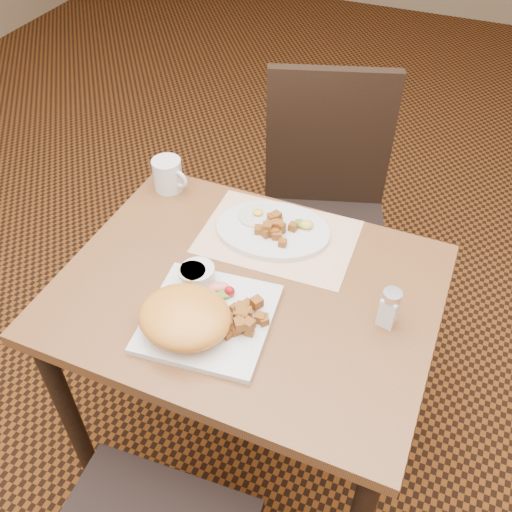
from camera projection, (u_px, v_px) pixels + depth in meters
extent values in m
plane|color=black|center=(249.00, 442.00, 1.89)|extent=(8.00, 8.00, 0.00)
cube|color=brown|center=(247.00, 292.00, 1.39)|extent=(0.90, 0.70, 0.03)
cylinder|color=black|center=(71.00, 418.00, 1.56)|extent=(0.05, 0.05, 0.71)
cylinder|color=black|center=(176.00, 274.00, 1.96)|extent=(0.05, 0.05, 0.71)
cylinder|color=black|center=(408.00, 347.00, 1.73)|extent=(0.05, 0.05, 0.71)
cylinder|color=black|center=(123.00, 504.00, 1.53)|extent=(0.04, 0.04, 0.42)
cube|color=black|center=(322.00, 239.00, 1.95)|extent=(0.53, 0.53, 0.05)
cylinder|color=black|center=(363.00, 256.00, 2.23)|extent=(0.04, 0.04, 0.42)
cylinder|color=black|center=(369.00, 327.00, 1.97)|extent=(0.04, 0.04, 0.42)
cylinder|color=black|center=(272.00, 251.00, 2.25)|extent=(0.04, 0.04, 0.42)
cylinder|color=black|center=(265.00, 321.00, 2.00)|extent=(0.04, 0.04, 0.42)
cube|color=black|center=(329.00, 139.00, 1.91)|extent=(0.41, 0.17, 0.50)
cube|color=white|center=(278.00, 237.00, 1.51)|extent=(0.41, 0.30, 0.00)
cube|color=silver|center=(209.00, 318.00, 1.29)|extent=(0.31, 0.31, 0.02)
ellipsoid|color=orange|center=(185.00, 317.00, 1.24)|extent=(0.21, 0.19, 0.08)
ellipsoid|color=orange|center=(192.00, 334.00, 1.23)|extent=(0.08, 0.07, 0.03)
ellipsoid|color=orange|center=(169.00, 306.00, 1.29)|extent=(0.08, 0.07, 0.03)
cylinder|color=silver|center=(198.00, 275.00, 1.35)|extent=(0.08, 0.08, 0.04)
cylinder|color=beige|center=(192.00, 271.00, 1.33)|extent=(0.07, 0.07, 0.01)
ellipsoid|color=#387223|center=(224.00, 294.00, 1.33)|extent=(0.05, 0.05, 0.01)
ellipsoid|color=red|center=(230.00, 291.00, 1.33)|extent=(0.03, 0.02, 0.03)
ellipsoid|color=#F28C72|center=(216.00, 287.00, 1.34)|extent=(0.07, 0.06, 0.02)
cylinder|color=white|center=(257.00, 215.00, 1.54)|extent=(0.10, 0.10, 0.01)
ellipsoid|color=yellow|center=(258.00, 212.00, 1.53)|extent=(0.03, 0.03, 0.01)
ellipsoid|color=#387223|center=(300.00, 223.00, 1.51)|extent=(0.05, 0.04, 0.01)
ellipsoid|color=yellow|center=(307.00, 225.00, 1.50)|extent=(0.05, 0.04, 0.02)
cube|color=white|center=(389.00, 311.00, 1.27)|extent=(0.04, 0.04, 0.08)
cylinder|color=silver|center=(392.00, 296.00, 1.23)|extent=(0.05, 0.05, 0.02)
cylinder|color=silver|center=(168.00, 175.00, 1.63)|extent=(0.08, 0.08, 0.09)
torus|color=silver|center=(179.00, 179.00, 1.61)|extent=(0.06, 0.02, 0.06)
cube|color=#9A5518|center=(248.00, 321.00, 1.27)|extent=(0.02, 0.02, 0.02)
cube|color=#9A5518|center=(241.00, 307.00, 1.27)|extent=(0.03, 0.03, 0.02)
cube|color=#9A5518|center=(239.00, 315.00, 1.26)|extent=(0.02, 0.03, 0.02)
cube|color=#9A5518|center=(235.00, 308.00, 1.29)|extent=(0.02, 0.02, 0.02)
cube|color=#9A5518|center=(239.00, 319.00, 1.27)|extent=(0.03, 0.03, 0.02)
cube|color=#9A5518|center=(264.00, 321.00, 1.27)|extent=(0.03, 0.03, 0.02)
cube|color=#9A5518|center=(241.00, 314.00, 1.26)|extent=(0.03, 0.03, 0.02)
cube|color=#9A5518|center=(236.00, 329.00, 1.25)|extent=(0.03, 0.03, 0.02)
cube|color=#9A5518|center=(228.00, 331.00, 1.25)|extent=(0.02, 0.03, 0.02)
cube|color=#9A5518|center=(243.00, 308.00, 1.27)|extent=(0.03, 0.03, 0.02)
cube|color=#9A5518|center=(248.00, 304.00, 1.30)|extent=(0.03, 0.03, 0.02)
cube|color=#9A5518|center=(241.00, 327.00, 1.25)|extent=(0.03, 0.03, 0.02)
cube|color=#9A5518|center=(239.00, 313.00, 1.28)|extent=(0.03, 0.03, 0.02)
cube|color=#9A5518|center=(244.00, 314.00, 1.26)|extent=(0.03, 0.03, 0.02)
cube|color=#9A5518|center=(257.00, 302.00, 1.28)|extent=(0.03, 0.03, 0.02)
cube|color=#9A5518|center=(240.00, 325.00, 1.23)|extent=(0.03, 0.03, 0.02)
cube|color=#9A5518|center=(250.00, 332.00, 1.25)|extent=(0.02, 0.02, 0.02)
cube|color=#9A5518|center=(240.00, 309.00, 1.27)|extent=(0.03, 0.03, 0.02)
cube|color=#9A5518|center=(243.00, 318.00, 1.27)|extent=(0.03, 0.03, 0.02)
cube|color=#9A5518|center=(247.00, 312.00, 1.26)|extent=(0.03, 0.03, 0.02)
cube|color=#9A5518|center=(238.00, 322.00, 1.24)|extent=(0.03, 0.02, 0.02)
cube|color=#9A5518|center=(227.00, 334.00, 1.24)|extent=(0.03, 0.02, 0.02)
cube|color=#9A5518|center=(249.00, 324.00, 1.23)|extent=(0.03, 0.03, 0.02)
cube|color=#9A5518|center=(260.00, 318.00, 1.27)|extent=(0.02, 0.02, 0.02)
cube|color=#9A5518|center=(264.00, 318.00, 1.27)|extent=(0.02, 0.02, 0.02)
cube|color=#9A5518|center=(275.00, 230.00, 1.49)|extent=(0.02, 0.02, 0.02)
cube|color=#9A5518|center=(279.00, 224.00, 1.47)|extent=(0.03, 0.03, 0.02)
cube|color=#9A5518|center=(276.00, 222.00, 1.51)|extent=(0.02, 0.03, 0.02)
cube|color=#9A5518|center=(281.00, 226.00, 1.50)|extent=(0.02, 0.02, 0.02)
cube|color=#9A5518|center=(267.00, 233.00, 1.48)|extent=(0.02, 0.02, 0.02)
cube|color=#9A5518|center=(293.00, 227.00, 1.49)|extent=(0.02, 0.02, 0.02)
cube|color=#9A5518|center=(274.00, 232.00, 1.48)|extent=(0.03, 0.03, 0.02)
cube|color=#9A5518|center=(276.00, 224.00, 1.48)|extent=(0.03, 0.03, 0.02)
cube|color=#9A5518|center=(281.00, 226.00, 1.47)|extent=(0.02, 0.02, 0.02)
cube|color=#9A5518|center=(283.00, 243.00, 1.45)|extent=(0.02, 0.02, 0.02)
cube|color=#9A5518|center=(277.00, 230.00, 1.48)|extent=(0.03, 0.03, 0.02)
cube|color=#9A5518|center=(274.00, 230.00, 1.49)|extent=(0.03, 0.03, 0.02)
cube|color=#9A5518|center=(259.00, 230.00, 1.49)|extent=(0.03, 0.03, 0.02)
cube|color=#9A5518|center=(276.00, 230.00, 1.49)|extent=(0.02, 0.02, 0.02)
cube|color=#9A5518|center=(267.00, 227.00, 1.47)|extent=(0.03, 0.03, 0.02)
cube|color=#9A5518|center=(276.00, 216.00, 1.50)|extent=(0.03, 0.03, 0.02)
cube|color=#9A5518|center=(269.00, 225.00, 1.47)|extent=(0.02, 0.02, 0.02)
cube|color=#9A5518|center=(275.00, 230.00, 1.48)|extent=(0.03, 0.03, 0.02)
cube|color=#9A5518|center=(278.00, 221.00, 1.51)|extent=(0.02, 0.03, 0.02)
cube|color=#9A5518|center=(277.00, 235.00, 1.47)|extent=(0.03, 0.03, 0.02)
cube|color=#9A5518|center=(277.00, 230.00, 1.48)|extent=(0.03, 0.03, 0.02)
cube|color=#9A5518|center=(266.00, 232.00, 1.47)|extent=(0.03, 0.03, 0.02)
cube|color=#9A5518|center=(272.00, 218.00, 1.49)|extent=(0.03, 0.03, 0.02)
cube|color=#9A5518|center=(282.00, 230.00, 1.49)|extent=(0.02, 0.02, 0.02)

